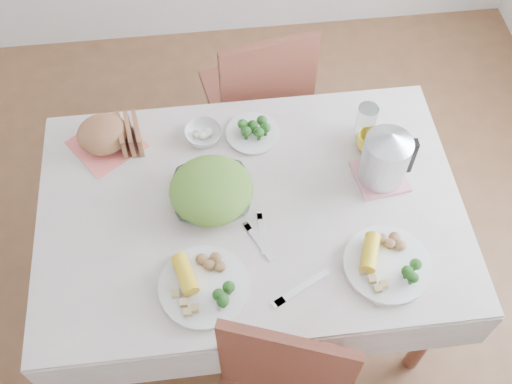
{
  "coord_description": "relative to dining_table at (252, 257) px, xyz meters",
  "views": [
    {
      "loc": [
        -0.11,
        -1.13,
        2.55
      ],
      "look_at": [
        0.02,
        0.02,
        0.82
      ],
      "focal_mm": 42.0,
      "sensor_mm": 36.0,
      "label": 1
    }
  ],
  "objects": [
    {
      "name": "pink_tray",
      "position": [
        0.48,
        0.07,
        0.4
      ],
      "size": [
        0.2,
        0.2,
        0.01
      ],
      "primitive_type": "cube",
      "rotation": [
        0.0,
        0.0,
        0.13
      ],
      "color": "pink",
      "rests_on": "tablecloth"
    },
    {
      "name": "floor",
      "position": [
        0.0,
        0.0,
        -0.38
      ],
      "size": [
        3.6,
        3.6,
        0.0
      ],
      "primitive_type": "plane",
      "color": "brown",
      "rests_on": "ground"
    },
    {
      "name": "bread_loaf",
      "position": [
        -0.51,
        0.34,
        0.45
      ],
      "size": [
        0.22,
        0.21,
        0.12
      ],
      "primitive_type": "ellipsoid",
      "rotation": [
        0.0,
        0.0,
        0.14
      ],
      "color": "brown",
      "rests_on": "napkin"
    },
    {
      "name": "napkin",
      "position": [
        -0.51,
        0.34,
        0.39
      ],
      "size": [
        0.32,
        0.32,
        0.0
      ],
      "primitive_type": "cube",
      "rotation": [
        0.0,
        0.0,
        0.62
      ],
      "color": "#FF7166",
      "rests_on": "tablecloth"
    },
    {
      "name": "glass_tumbler",
      "position": [
        0.46,
        0.28,
        0.45
      ],
      "size": [
        0.1,
        0.1,
        0.14
      ],
      "primitive_type": "cylinder",
      "rotation": [
        0.0,
        0.0,
        0.36
      ],
      "color": "white",
      "rests_on": "tablecloth"
    },
    {
      "name": "broccoli_plate",
      "position": [
        0.04,
        0.32,
        0.4
      ],
      "size": [
        0.26,
        0.26,
        0.02
      ],
      "primitive_type": "cylinder",
      "rotation": [
        0.0,
        0.0,
        -0.34
      ],
      "color": "beige",
      "rests_on": "tablecloth"
    },
    {
      "name": "dining_table",
      "position": [
        0.0,
        0.0,
        0.0
      ],
      "size": [
        1.4,
        0.9,
        0.75
      ],
      "primitive_type": "cube",
      "color": "brown",
      "rests_on": "floor"
    },
    {
      "name": "electric_kettle",
      "position": [
        0.48,
        0.07,
        0.51
      ],
      "size": [
        0.17,
        0.17,
        0.23
      ],
      "primitive_type": "cylinder",
      "rotation": [
        0.0,
        0.0,
        0.04
      ],
      "color": "#B2B5BA",
      "rests_on": "pink_tray"
    },
    {
      "name": "yellow_mug",
      "position": [
        0.47,
        0.21,
        0.43
      ],
      "size": [
        0.13,
        0.13,
        0.08
      ],
      "primitive_type": "imported",
      "rotation": [
        0.0,
        0.0,
        -0.35
      ],
      "color": "yellow",
      "rests_on": "tablecloth"
    },
    {
      "name": "tablecloth",
      "position": [
        0.0,
        0.0,
        0.38
      ],
      "size": [
        1.5,
        1.0,
        0.01
      ],
      "primitive_type": "cube",
      "color": "beige",
      "rests_on": "dining_table"
    },
    {
      "name": "fork_right",
      "position": [
        0.02,
        -0.12,
        0.39
      ],
      "size": [
        0.02,
        0.16,
        0.0
      ],
      "primitive_type": "cube",
      "rotation": [
        0.0,
        0.0,
        -0.01
      ],
      "color": "silver",
      "rests_on": "tablecloth"
    },
    {
      "name": "salad_bowl",
      "position": [
        -0.13,
        0.04,
        0.42
      ],
      "size": [
        0.28,
        0.28,
        0.07
      ],
      "primitive_type": "imported",
      "rotation": [
        0.0,
        0.0,
        0.0
      ],
      "color": "white",
      "rests_on": "tablecloth"
    },
    {
      "name": "knife",
      "position": [
        0.13,
        -0.33,
        0.39
      ],
      "size": [
        0.2,
        0.12,
        0.0
      ],
      "primitive_type": "cube",
      "rotation": [
        0.0,
        0.0,
        2.06
      ],
      "color": "silver",
      "rests_on": "tablecloth"
    },
    {
      "name": "fruit_bowl",
      "position": [
        -0.15,
        0.33,
        0.41
      ],
      "size": [
        0.16,
        0.16,
        0.04
      ],
      "primitive_type": "imported",
      "rotation": [
        0.0,
        0.0,
        0.13
      ],
      "color": "white",
      "rests_on": "tablecloth"
    },
    {
      "name": "chair_far",
      "position": [
        0.1,
        0.8,
        0.09
      ],
      "size": [
        0.51,
        0.51,
        0.96
      ],
      "primitive_type": "cube",
      "rotation": [
        0.0,
        0.0,
        3.33
      ],
      "color": "brown",
      "rests_on": "floor"
    },
    {
      "name": "dinner_plate_left",
      "position": [
        -0.19,
        -0.3,
        0.4
      ],
      "size": [
        0.32,
        0.32,
        0.02
      ],
      "primitive_type": "cylinder",
      "rotation": [
        0.0,
        0.0,
        -0.09
      ],
      "color": "white",
      "rests_on": "tablecloth"
    },
    {
      "name": "dinner_plate_right",
      "position": [
        0.42,
        -0.29,
        0.4
      ],
      "size": [
        0.41,
        0.41,
        0.02
      ],
      "primitive_type": "cylinder",
      "rotation": [
        0.0,
        0.0,
        -0.72
      ],
      "color": "white",
      "rests_on": "tablecloth"
    },
    {
      "name": "fork_left",
      "position": [
        0.01,
        -0.15,
        0.39
      ],
      "size": [
        0.09,
        0.16,
        0.0
      ],
      "primitive_type": "cube",
      "rotation": [
        0.0,
        0.0,
        0.45
      ],
      "color": "silver",
      "rests_on": "tablecloth"
    }
  ]
}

